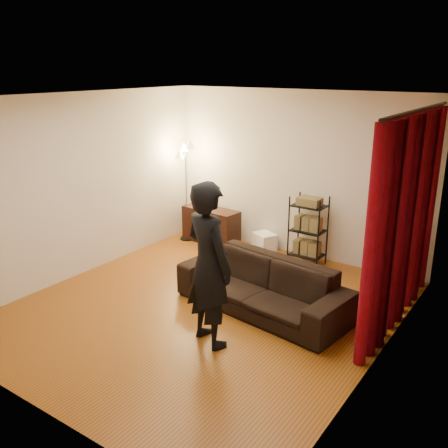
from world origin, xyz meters
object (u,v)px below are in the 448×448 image
Objects in this scene: sofa at (262,286)px; floor_lamp at (186,192)px; person at (209,265)px; storage_boxes at (264,242)px; media_cabinet at (211,225)px; wire_shelf at (308,231)px.

floor_lamp is at bearing 155.10° from sofa.
storage_boxes is at bearing -52.29° from person.
wire_shelf is (1.87, 0.04, 0.25)m from media_cabinet.
sofa is 2.05× the size of wire_shelf.
floor_lamp is at bearing 165.99° from wire_shelf.
wire_shelf is (0.88, -0.14, 0.41)m from storage_boxes.
floor_lamp is (-2.54, 1.62, 0.55)m from sofa.
sofa is 2.22m from storage_boxes.
floor_lamp is (-2.32, -0.16, 0.33)m from wire_shelf.
media_cabinet is 0.74m from floor_lamp.
person is at bearing -49.05° from media_cabinet.
sofa is 6.21× the size of storage_boxes.
floor_lamp reaches higher than sofa.
wire_shelf is (-0.12, 2.80, -0.39)m from person.
sofa is at bearing -76.80° from person.
storage_boxes is 0.21× the size of floor_lamp.
person reaches higher than media_cabinet.
media_cabinet is at bearing -35.22° from person.
wire_shelf is at bearing -9.11° from storage_boxes.
storage_boxes is 1.65m from floor_lamp.
storage_boxes is (-1.10, 1.92, -0.18)m from sofa.
sofa is at bearing -101.00° from wire_shelf.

